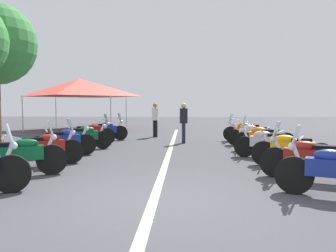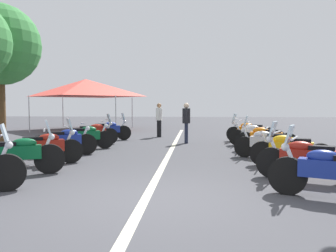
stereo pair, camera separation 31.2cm
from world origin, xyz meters
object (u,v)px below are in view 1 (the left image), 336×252
object	(u,v)px
motorcycle_left_row_1	(19,155)
traffic_cone_1	(46,140)
motorcycle_right_row_5	(254,134)
bystander_2	(155,117)
event_tent	(80,88)
motorcycle_right_row_4	(264,138)
bystander_1	(184,120)
motorcycle_left_row_6	(104,130)
motorcycle_right_row_6	(247,131)
motorcycle_right_row_2	(291,149)
motorcycle_right_row_3	(268,143)
motorcycle_left_row_5	(90,133)
motorcycle_right_row_1	(312,158)
motorcycle_left_row_3	(63,141)
motorcycle_left_row_4	(82,137)
motorcycle_left_row_2	(43,148)

from	to	relation	value
motorcycle_left_row_1	traffic_cone_1	distance (m)	5.25
motorcycle_right_row_5	bystander_2	xyz separation A→B (m)	(3.49, 4.07, 0.51)
event_tent	motorcycle_right_row_4	bearing A→B (deg)	-136.63
motorcycle_right_row_5	bystander_1	world-z (taller)	bystander_1
motorcycle_left_row_1	motorcycle_right_row_5	distance (m)	8.58
motorcycle_left_row_6	motorcycle_right_row_6	size ratio (longest dim) A/B	1.04
motorcycle_right_row_2	motorcycle_right_row_4	xyz separation A→B (m)	(2.83, 0.04, 0.02)
motorcycle_right_row_3	motorcycle_right_row_5	xyz separation A→B (m)	(2.99, -0.20, 0.00)
motorcycle_left_row_5	motorcycle_right_row_1	bearing A→B (deg)	-68.32
motorcycle_right_row_3	motorcycle_left_row_3	bearing A→B (deg)	18.36
motorcycle_left_row_4	motorcycle_left_row_5	distance (m)	1.31
motorcycle_right_row_4	bystander_2	world-z (taller)	bystander_2
motorcycle_left_row_1	motorcycle_left_row_6	distance (m)	7.55
motorcycle_left_row_5	bystander_1	world-z (taller)	bystander_1
motorcycle_left_row_1	traffic_cone_1	size ratio (longest dim) A/B	3.19
motorcycle_right_row_1	traffic_cone_1	size ratio (longest dim) A/B	3.30
traffic_cone_1	bystander_2	distance (m)	5.71
motorcycle_left_row_2	motorcycle_right_row_2	distance (m)	6.31
motorcycle_right_row_3	motorcycle_right_row_6	distance (m)	4.48
motorcycle_left_row_5	motorcycle_right_row_5	distance (m)	6.30
motorcycle_left_row_1	motorcycle_left_row_4	bearing A→B (deg)	65.75
motorcycle_left_row_2	motorcycle_right_row_5	bearing A→B (deg)	6.21
motorcycle_left_row_1	motorcycle_left_row_5	bearing A→B (deg)	66.60
bystander_2	event_tent	bearing A→B (deg)	-73.94
motorcycle_left_row_4	motorcycle_right_row_6	size ratio (longest dim) A/B	1.00
bystander_2	motorcycle_left_row_3	bearing A→B (deg)	39.18
motorcycle_left_row_3	bystander_2	bearing A→B (deg)	42.51
motorcycle_right_row_2	motorcycle_right_row_4	world-z (taller)	motorcycle_right_row_4
motorcycle_left_row_1	motorcycle_left_row_5	size ratio (longest dim) A/B	1.04
motorcycle_right_row_3	motorcycle_right_row_4	distance (m)	1.43
motorcycle_left_row_5	motorcycle_right_row_1	xyz separation A→B (m)	(-5.92, -6.28, 0.00)
motorcycle_right_row_6	motorcycle_left_row_2	bearing A→B (deg)	65.56
motorcycle_left_row_1	motorcycle_right_row_1	xyz separation A→B (m)	(-0.09, -6.22, -0.01)
motorcycle_right_row_4	event_tent	xyz separation A→B (m)	(9.79, 9.25, 2.18)
motorcycle_left_row_4	motorcycle_left_row_5	xyz separation A→B (m)	(1.31, 0.08, 0.01)
motorcycle_left_row_4	motorcycle_right_row_3	distance (m)	6.23
motorcycle_left_row_1	motorcycle_right_row_4	xyz separation A→B (m)	(4.31, -6.24, -0.01)
event_tent	traffic_cone_1	bearing A→B (deg)	-170.42
motorcycle_left_row_6	traffic_cone_1	bearing A→B (deg)	-143.49
event_tent	motorcycle_right_row_3	bearing A→B (deg)	-141.08
motorcycle_left_row_3	motorcycle_right_row_2	xyz separation A→B (m)	(-1.46, -6.37, -0.01)
motorcycle_left_row_2	traffic_cone_1	size ratio (longest dim) A/B	3.09
motorcycle_left_row_3	traffic_cone_1	bearing A→B (deg)	95.21
motorcycle_left_row_4	bystander_2	xyz separation A→B (m)	(4.85, -2.15, 0.51)
traffic_cone_1	event_tent	world-z (taller)	event_tent
motorcycle_right_row_3	traffic_cone_1	bearing A→B (deg)	2.83
motorcycle_left_row_4	motorcycle_right_row_4	bearing A→B (deg)	-25.08
motorcycle_left_row_6	motorcycle_right_row_1	world-z (taller)	motorcycle_right_row_1
motorcycle_right_row_4	motorcycle_right_row_6	size ratio (longest dim) A/B	1.00
motorcycle_left_row_5	motorcycle_right_row_3	bearing A→B (deg)	-50.68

